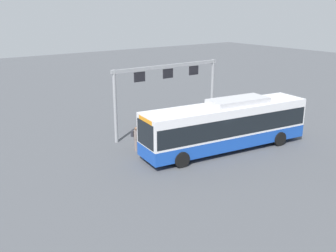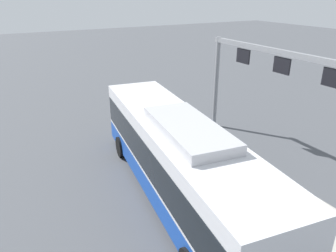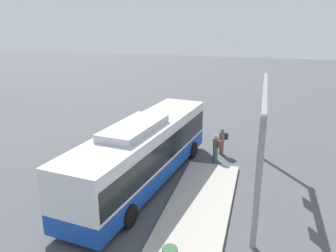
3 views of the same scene
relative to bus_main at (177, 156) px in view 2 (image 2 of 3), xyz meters
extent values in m
plane|color=#4C4F54|center=(0.01, 0.00, -1.81)|extent=(120.00, 120.00, 0.00)
cube|color=#B2ADA3|center=(-2.04, -3.20, -1.73)|extent=(10.00, 2.80, 0.16)
cube|color=#1947AD|center=(0.01, 0.00, -1.04)|extent=(12.15, 4.01, 0.85)
cube|color=silver|center=(0.01, 0.00, 0.34)|extent=(12.15, 4.01, 1.90)
cube|color=black|center=(0.01, 0.00, 0.14)|extent=(11.92, 4.02, 1.20)
cube|color=black|center=(5.94, -0.77, 0.24)|extent=(0.31, 2.11, 1.50)
cube|color=#B7B7BC|center=(-0.88, 0.11, 1.47)|extent=(4.36, 2.27, 0.36)
cube|color=orange|center=(5.87, -0.76, 1.09)|extent=(0.34, 1.75, 0.28)
cylinder|color=black|center=(4.29, 0.65, -1.31)|extent=(1.03, 0.43, 1.00)
cylinder|color=black|center=(3.98, -1.73, -1.31)|extent=(1.03, 0.43, 1.00)
cylinder|color=black|center=(-3.88, -0.71, -1.31)|extent=(1.03, 0.43, 1.00)
cylinder|color=slate|center=(4.99, -3.36, -1.39)|extent=(0.38, 0.38, 0.85)
cylinder|color=slate|center=(4.99, -3.36, -0.66)|extent=(0.46, 0.46, 0.60)
sphere|color=brown|center=(4.99, -3.36, -0.25)|extent=(0.22, 0.22, 0.22)
cube|color=#26262D|center=(5.12, -3.59, -0.63)|extent=(0.33, 0.30, 0.40)
cylinder|color=#476B4C|center=(3.75, -3.15, -1.39)|extent=(0.38, 0.38, 0.85)
cylinder|color=#476B4C|center=(3.75, -3.15, -0.66)|extent=(0.47, 0.47, 0.60)
sphere|color=tan|center=(3.75, -3.15, -0.25)|extent=(0.22, 0.22, 0.22)
cube|color=maroon|center=(3.62, -3.38, -0.63)|extent=(0.33, 0.30, 0.40)
cylinder|color=gray|center=(5.25, -5.65, 0.79)|extent=(0.24, 0.24, 5.20)
cube|color=gray|center=(0.69, -5.65, 3.24)|extent=(9.53, 0.20, 0.24)
cube|color=black|center=(-1.82, -5.65, 2.69)|extent=(0.90, 0.08, 0.70)
cube|color=black|center=(0.69, -5.65, 2.69)|extent=(0.90, 0.08, 0.70)
cube|color=black|center=(3.20, -5.65, 2.69)|extent=(0.90, 0.08, 0.70)
camera|label=1|loc=(17.68, 17.53, 7.45)|focal=41.23mm
camera|label=2|loc=(-9.24, 5.51, 5.72)|focal=34.75mm
camera|label=3|loc=(-15.29, -5.53, 6.45)|focal=36.88mm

